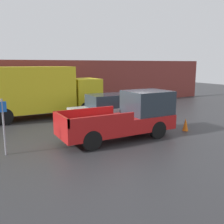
% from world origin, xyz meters
% --- Properties ---
extents(ground_plane, '(60.00, 60.00, 0.00)m').
position_xyz_m(ground_plane, '(0.00, 0.00, 0.00)').
color(ground_plane, '#2D2D30').
extents(building_wall, '(28.00, 0.15, 3.74)m').
position_xyz_m(building_wall, '(0.00, 9.21, 1.87)').
color(building_wall, brown).
rests_on(building_wall, ground).
extents(pickup_truck, '(5.45, 1.96, 2.17)m').
position_xyz_m(pickup_truck, '(-0.80, -0.44, 1.01)').
color(pickup_truck, red).
rests_on(pickup_truck, ground).
extents(car, '(4.28, 1.88, 1.69)m').
position_xyz_m(car, '(-0.17, 2.78, 0.83)').
color(car, '#B7BABF').
rests_on(car, ground).
extents(delivery_truck, '(8.18, 2.36, 3.28)m').
position_xyz_m(delivery_truck, '(-3.67, 6.14, 1.77)').
color(delivery_truck, gold).
rests_on(delivery_truck, ground).
extents(parking_sign, '(0.30, 0.07, 2.18)m').
position_xyz_m(parking_sign, '(-6.15, -0.14, 1.23)').
color(parking_sign, gray).
rests_on(parking_sign, ground).
extents(traffic_cone, '(0.30, 0.30, 0.67)m').
position_xyz_m(traffic_cone, '(2.51, -0.92, 0.33)').
color(traffic_cone, orange).
rests_on(traffic_cone, ground).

